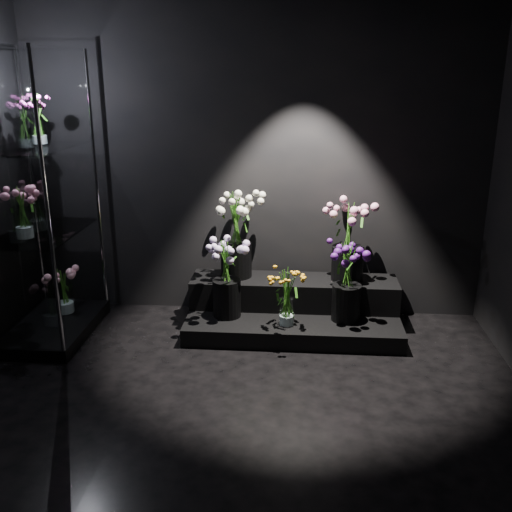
# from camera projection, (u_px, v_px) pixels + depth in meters

# --- Properties ---
(floor) EXTENTS (4.00, 4.00, 0.00)m
(floor) POSITION_uv_depth(u_px,v_px,m) (230.00, 438.00, 3.46)
(floor) COLOR black
(floor) RESTS_ON ground
(wall_back) EXTENTS (4.00, 0.00, 4.00)m
(wall_back) POSITION_uv_depth(u_px,v_px,m) (255.00, 159.00, 4.93)
(wall_back) COLOR black
(wall_back) RESTS_ON floor
(wall_front) EXTENTS (4.00, 0.00, 4.00)m
(wall_front) POSITION_uv_depth(u_px,v_px,m) (97.00, 454.00, 1.13)
(wall_front) COLOR black
(wall_front) RESTS_ON floor
(display_riser) EXTENTS (1.80, 0.80, 0.40)m
(display_riser) POSITION_uv_depth(u_px,v_px,m) (293.00, 308.00, 4.94)
(display_riser) COLOR black
(display_riser) RESTS_ON floor
(display_case) EXTENTS (0.63, 1.04, 2.30)m
(display_case) POSITION_uv_depth(u_px,v_px,m) (39.00, 201.00, 4.50)
(display_case) COLOR black
(display_case) RESTS_ON floor
(bouquet_orange_bells) EXTENTS (0.31, 0.31, 0.49)m
(bouquet_orange_bells) POSITION_uv_depth(u_px,v_px,m) (287.00, 296.00, 4.58)
(bouquet_orange_bells) COLOR white
(bouquet_orange_bells) RESTS_ON display_riser
(bouquet_lilac) EXTENTS (0.39, 0.39, 0.68)m
(bouquet_lilac) POSITION_uv_depth(u_px,v_px,m) (226.00, 272.00, 4.71)
(bouquet_lilac) COLOR black
(bouquet_lilac) RESTS_ON display_riser
(bouquet_purple) EXTENTS (0.34, 0.34, 0.67)m
(bouquet_purple) POSITION_uv_depth(u_px,v_px,m) (347.00, 279.00, 4.65)
(bouquet_purple) COLOR black
(bouquet_purple) RESTS_ON display_riser
(bouquet_cream_roses) EXTENTS (0.43, 0.43, 0.76)m
(bouquet_cream_roses) POSITION_uv_depth(u_px,v_px,m) (236.00, 229.00, 4.91)
(bouquet_cream_roses) COLOR black
(bouquet_cream_roses) RESTS_ON display_riser
(bouquet_pink_roses) EXTENTS (0.44, 0.44, 0.68)m
(bouquet_pink_roses) POSITION_uv_depth(u_px,v_px,m) (349.00, 238.00, 4.84)
(bouquet_pink_roses) COLOR black
(bouquet_pink_roses) RESTS_ON display_riser
(bouquet_case_pink) EXTENTS (0.36, 0.36, 0.40)m
(bouquet_case_pink) POSITION_uv_depth(u_px,v_px,m) (22.00, 211.00, 4.35)
(bouquet_case_pink) COLOR white
(bouquet_case_pink) RESTS_ON display_case
(bouquet_case_magenta) EXTENTS (0.26, 0.26, 0.38)m
(bouquet_case_magenta) POSITION_uv_depth(u_px,v_px,m) (38.00, 119.00, 4.48)
(bouquet_case_magenta) COLOR white
(bouquet_case_magenta) RESTS_ON display_case
(bouquet_case_base_pink) EXTENTS (0.31, 0.31, 0.42)m
(bouquet_case_base_pink) POSITION_uv_depth(u_px,v_px,m) (63.00, 288.00, 4.95)
(bouquet_case_base_pink) COLOR white
(bouquet_case_base_pink) RESTS_ON display_case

